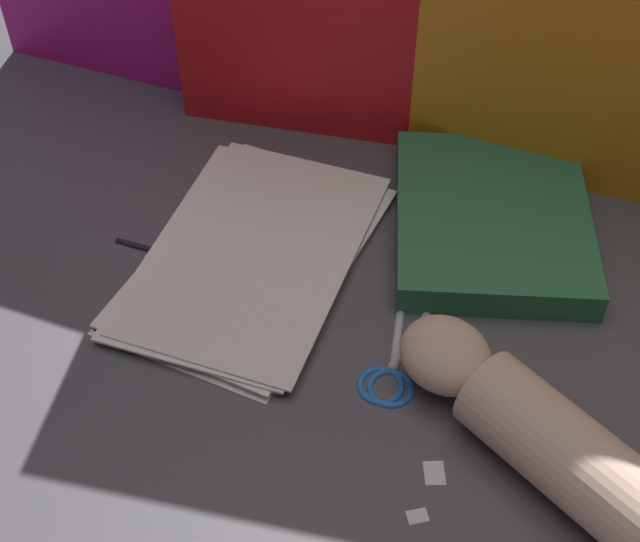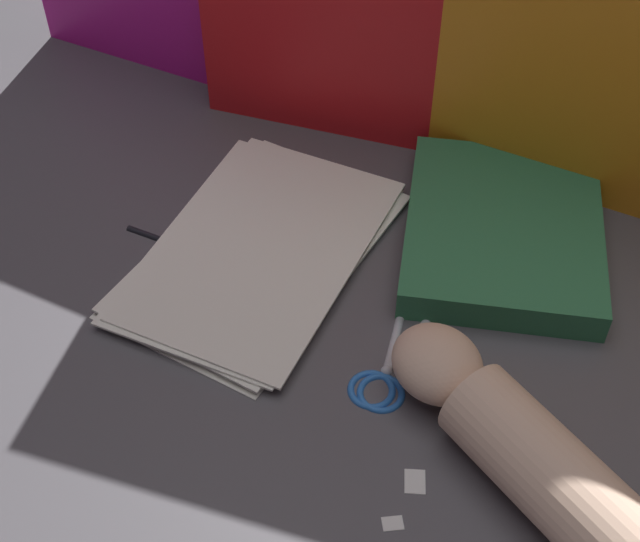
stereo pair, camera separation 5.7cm
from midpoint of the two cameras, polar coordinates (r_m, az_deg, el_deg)
The scene contains 8 objects.
ground_plane at distance 0.93m, azimuth 2.91°, elevation -4.67°, with size 6.00×6.00×0.00m, color #4C494F.
paper_stack at distance 1.01m, azimuth -2.30°, elevation 1.30°, with size 0.24×0.35×0.02m.
book_closed at distance 1.04m, azimuth 13.16°, elevation 2.47°, with size 0.29×0.32×0.04m.
scissors at distance 0.91m, azimuth 6.14°, elevation -6.24°, with size 0.07×0.17×0.01m.
hand_forearm at distance 0.83m, azimuth 15.87°, elevation -11.95°, with size 0.35×0.24×0.08m.
paper_scrap_near at distance 0.82m, azimuth 6.74°, elevation -15.81°, with size 0.02×0.02×0.00m.
paper_scrap_mid at distance 0.84m, azimuth 8.08°, elevation -13.26°, with size 0.03×0.03×0.00m.
pen at distance 1.03m, azimuth -7.03°, elevation 1.51°, with size 0.16×0.01×0.01m.
Camera 2 is at (0.25, -0.53, 0.72)m, focal length 50.00 mm.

